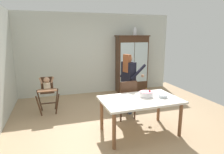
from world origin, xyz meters
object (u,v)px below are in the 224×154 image
high_chair_with_toddler (47,88)px  birthday_cake (146,94)px  adult_person (129,77)px  china_cabinet (132,64)px  dining_table (140,103)px  dining_chair_far_side (127,97)px  serving_bowl (163,96)px  ceramic_vase (135,32)px

high_chair_with_toddler → birthday_cake: size_ratio=3.39×
birthday_cake → adult_person: bearing=89.9°
china_cabinet → dining_table: (-1.04, -2.88, -0.34)m
adult_person → birthday_cake: (-0.00, -0.97, -0.17)m
china_cabinet → dining_chair_far_side: bearing=-115.8°
high_chair_with_toddler → serving_bowl: 2.89m
birthday_cake → dining_chair_far_side: 0.68m
adult_person → dining_chair_far_side: bearing=134.3°
china_cabinet → ceramic_vase: (0.09, 0.00, 1.10)m
high_chair_with_toddler → serving_bowl: high_chair_with_toddler is taller
china_cabinet → ceramic_vase: bearing=2.4°
china_cabinet → birthday_cake: size_ratio=7.07×
china_cabinet → serving_bowl: bearing=-100.8°
adult_person → birthday_cake: size_ratio=5.47×
adult_person → dining_table: (-0.18, -1.06, -0.32)m
china_cabinet → high_chair_with_toddler: china_cabinet is taller
ceramic_vase → high_chair_with_toddler: ceramic_vase is taller
dining_chair_far_side → birthday_cake: bearing=102.4°
ceramic_vase → dining_table: ceramic_vase is taller
china_cabinet → dining_table: 3.08m
birthday_cake → serving_bowl: 0.34m
china_cabinet → birthday_cake: china_cabinet is taller
birthday_cake → serving_bowl: birthday_cake is taller
adult_person → birthday_cake: 0.98m
adult_person → dining_chair_far_side: size_ratio=1.59×
ceramic_vase → birthday_cake: ceramic_vase is taller
birthday_cake → china_cabinet: bearing=72.8°
ceramic_vase → birthday_cake: 3.22m
ceramic_vase → serving_bowl: (-0.65, -2.95, -1.33)m
serving_bowl → birthday_cake: bearing=151.9°
high_chair_with_toddler → dining_chair_far_side: bearing=-29.8°
dining_table → serving_bowl: serving_bowl is taller
serving_bowl → dining_chair_far_side: (-0.49, 0.77, -0.21)m
ceramic_vase → dining_table: size_ratio=0.17×
birthday_cake → dining_chair_far_side: size_ratio=0.29×
high_chair_with_toddler → dining_table: size_ratio=0.59×
china_cabinet → serving_bowl: 3.01m
dining_table → dining_chair_far_side: size_ratio=1.67×
birthday_cake → dining_chair_far_side: bearing=107.3°
ceramic_vase → adult_person: ceramic_vase is taller
dining_table → serving_bowl: size_ratio=8.93×
high_chair_with_toddler → birthday_cake: (1.99, -1.60, 0.14)m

